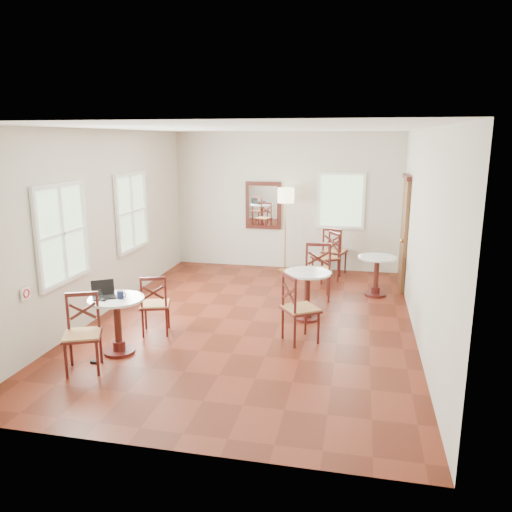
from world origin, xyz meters
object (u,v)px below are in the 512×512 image
at_px(chair_near_b, 83,333).
at_px(laptop, 103,293).
at_px(cafe_table_back, 376,271).
at_px(chair_mid_b, 299,308).
at_px(floor_lamp, 286,201).
at_px(cafe_table_near, 117,319).
at_px(chair_back_a, 334,251).
at_px(water_glass, 99,294).
at_px(power_adapter, 94,362).
at_px(navy_mug, 121,295).
at_px(chair_mid_a, 318,270).
at_px(cafe_table_mid, 307,290).
at_px(mouse, 103,300).
at_px(chair_near_a, 155,304).
at_px(chair_back_b, 327,257).

xyz_separation_m(chair_near_b, laptop, (-0.00, 0.57, 0.35)).
bearing_deg(cafe_table_back, chair_mid_b, -114.79).
xyz_separation_m(chair_mid_b, floor_lamp, (-0.78, 3.82, 1.05)).
height_order(chair_near_b, floor_lamp, floor_lamp).
bearing_deg(cafe_table_near, chair_mid_b, 20.92).
distance_m(cafe_table_near, chair_back_a, 5.40).
bearing_deg(cafe_table_near, water_glass, -166.02).
bearing_deg(chair_mid_b, water_glass, 75.17).
bearing_deg(power_adapter, navy_mug, 56.59).
distance_m(chair_mid_a, chair_back_a, 1.82).
bearing_deg(cafe_table_mid, water_glass, -143.66).
relative_size(cafe_table_mid, mouse, 9.12).
relative_size(cafe_table_near, power_adapter, 8.77).
height_order(cafe_table_back, chair_mid_b, chair_mid_b).
bearing_deg(mouse, chair_mid_a, 62.86).
relative_size(navy_mug, power_adapter, 1.44).
relative_size(chair_near_b, floor_lamp, 0.53).
relative_size(chair_back_a, water_glass, 9.04).
bearing_deg(mouse, water_glass, 151.38).
bearing_deg(chair_back_a, mouse, 76.49).
height_order(chair_mid_b, water_glass, chair_mid_b).
bearing_deg(cafe_table_back, chair_mid_a, -157.31).
xyz_separation_m(mouse, navy_mug, (0.17, 0.15, 0.03)).
distance_m(chair_near_a, chair_back_b, 4.09).
distance_m(chair_mid_a, power_adapter, 4.23).
height_order(cafe_table_mid, floor_lamp, floor_lamp).
xyz_separation_m(chair_near_b, chair_mid_a, (2.62, 3.48, 0.05)).
bearing_deg(water_glass, cafe_table_near, 13.98).
bearing_deg(chair_back_a, floor_lamp, 15.90).
bearing_deg(cafe_table_back, cafe_table_mid, -126.46).
bearing_deg(cafe_table_mid, power_adapter, -138.80).
height_order(chair_near_a, power_adapter, chair_near_a).
height_order(cafe_table_mid, power_adapter, cafe_table_mid).
bearing_deg(chair_back_b, navy_mug, -64.42).
relative_size(chair_near_b, chair_back_a, 0.96).
xyz_separation_m(chair_near_a, water_glass, (-0.43, -0.81, 0.38)).
bearing_deg(chair_back_b, chair_mid_b, -36.92).
bearing_deg(mouse, cafe_table_back, 56.78).
relative_size(chair_back_a, floor_lamp, 0.56).
bearing_deg(chair_back_b, chair_near_a, -68.08).
bearing_deg(chair_back_b, cafe_table_near, -65.20).
distance_m(cafe_table_near, cafe_table_mid, 2.99).
relative_size(cafe_table_mid, chair_near_b, 0.81).
distance_m(cafe_table_back, chair_back_a, 1.61).
xyz_separation_m(chair_mid_a, chair_back_a, (0.19, 1.81, -0.03)).
bearing_deg(power_adapter, cafe_table_back, 45.62).
bearing_deg(water_glass, chair_near_b, -86.66).
xyz_separation_m(cafe_table_back, mouse, (-3.58, -3.51, 0.34)).
bearing_deg(navy_mug, power_adapter, -123.41).
bearing_deg(chair_near_b, chair_near_a, 49.98).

